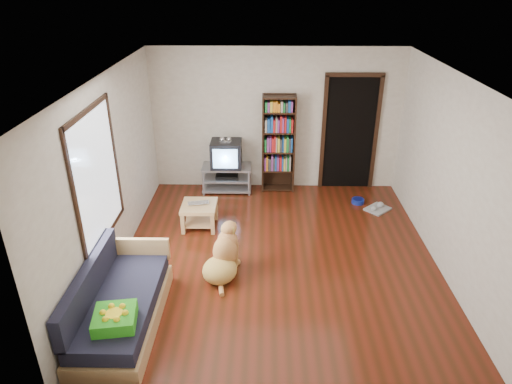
{
  "coord_description": "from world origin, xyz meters",
  "views": [
    {
      "loc": [
        -0.21,
        -5.51,
        3.76
      ],
      "look_at": [
        -0.32,
        0.35,
        0.9
      ],
      "focal_mm": 32.0,
      "sensor_mm": 36.0,
      "label": 1
    }
  ],
  "objects_px": {
    "sofa": "(119,306)",
    "coffee_table": "(199,211)",
    "dog": "(224,257)",
    "green_cushion": "(115,318)",
    "crt_tv": "(226,153)",
    "laptop": "(199,205)",
    "dog_bowl": "(358,201)",
    "tv_stand": "(227,177)",
    "grey_rag": "(378,209)",
    "bookshelf": "(279,139)"
  },
  "relations": [
    {
      "from": "dog_bowl",
      "to": "sofa",
      "type": "relative_size",
      "value": 0.12
    },
    {
      "from": "laptop",
      "to": "sofa",
      "type": "distance_m",
      "value": 2.34
    },
    {
      "from": "green_cushion",
      "to": "dog",
      "type": "xyz_separation_m",
      "value": [
        1.01,
        1.47,
        -0.22
      ]
    },
    {
      "from": "green_cushion",
      "to": "laptop",
      "type": "xyz_separation_m",
      "value": [
        0.51,
        2.72,
        -0.08
      ]
    },
    {
      "from": "green_cushion",
      "to": "crt_tv",
      "type": "relative_size",
      "value": 0.73
    },
    {
      "from": "laptop",
      "to": "coffee_table",
      "type": "xyz_separation_m",
      "value": [
        -0.0,
        0.03,
        -0.13
      ]
    },
    {
      "from": "coffee_table",
      "to": "dog_bowl",
      "type": "bearing_deg",
      "value": 17.82
    },
    {
      "from": "green_cushion",
      "to": "coffee_table",
      "type": "distance_m",
      "value": 2.8
    },
    {
      "from": "laptop",
      "to": "sofa",
      "type": "height_order",
      "value": "sofa"
    },
    {
      "from": "grey_rag",
      "to": "tv_stand",
      "type": "relative_size",
      "value": 0.44
    },
    {
      "from": "dog_bowl",
      "to": "dog",
      "type": "relative_size",
      "value": 0.25
    },
    {
      "from": "grey_rag",
      "to": "crt_tv",
      "type": "relative_size",
      "value": 0.69
    },
    {
      "from": "green_cushion",
      "to": "crt_tv",
      "type": "bearing_deg",
      "value": 69.43
    },
    {
      "from": "grey_rag",
      "to": "sofa",
      "type": "xyz_separation_m",
      "value": [
        -3.65,
        -2.9,
        0.25
      ]
    },
    {
      "from": "green_cushion",
      "to": "tv_stand",
      "type": "distance_m",
      "value": 4.19
    },
    {
      "from": "coffee_table",
      "to": "dog",
      "type": "bearing_deg",
      "value": -68.75
    },
    {
      "from": "laptop",
      "to": "tv_stand",
      "type": "relative_size",
      "value": 0.37
    },
    {
      "from": "laptop",
      "to": "dog",
      "type": "bearing_deg",
      "value": -80.59
    },
    {
      "from": "green_cushion",
      "to": "dog_bowl",
      "type": "relative_size",
      "value": 1.94
    },
    {
      "from": "crt_tv",
      "to": "sofa",
      "type": "distance_m",
      "value": 3.81
    },
    {
      "from": "dog_bowl",
      "to": "bookshelf",
      "type": "height_order",
      "value": "bookshelf"
    },
    {
      "from": "laptop",
      "to": "bookshelf",
      "type": "xyz_separation_m",
      "value": [
        1.29,
        1.47,
        0.59
      ]
    },
    {
      "from": "tv_stand",
      "to": "coffee_table",
      "type": "bearing_deg",
      "value": -104.17
    },
    {
      "from": "tv_stand",
      "to": "crt_tv",
      "type": "xyz_separation_m",
      "value": [
        0.0,
        0.02,
        0.47
      ]
    },
    {
      "from": "bookshelf",
      "to": "sofa",
      "type": "xyz_separation_m",
      "value": [
        -1.92,
        -3.72,
        -0.74
      ]
    },
    {
      "from": "bookshelf",
      "to": "dog",
      "type": "distance_m",
      "value": 2.93
    },
    {
      "from": "dog_bowl",
      "to": "grey_rag",
      "type": "distance_m",
      "value": 0.39
    },
    {
      "from": "green_cushion",
      "to": "tv_stand",
      "type": "relative_size",
      "value": 0.47
    },
    {
      "from": "laptop",
      "to": "crt_tv",
      "type": "bearing_deg",
      "value": 64.04
    },
    {
      "from": "sofa",
      "to": "coffee_table",
      "type": "distance_m",
      "value": 2.37
    },
    {
      "from": "sofa",
      "to": "bookshelf",
      "type": "bearing_deg",
      "value": 62.68
    },
    {
      "from": "laptop",
      "to": "grey_rag",
      "type": "relative_size",
      "value": 0.84
    },
    {
      "from": "dog_bowl",
      "to": "grey_rag",
      "type": "relative_size",
      "value": 0.55
    },
    {
      "from": "green_cushion",
      "to": "tv_stand",
      "type": "xyz_separation_m",
      "value": [
        0.85,
        4.1,
        -0.22
      ]
    },
    {
      "from": "green_cushion",
      "to": "grey_rag",
      "type": "relative_size",
      "value": 1.06
    },
    {
      "from": "grey_rag",
      "to": "bookshelf",
      "type": "relative_size",
      "value": 0.22
    },
    {
      "from": "green_cushion",
      "to": "bookshelf",
      "type": "relative_size",
      "value": 0.24
    },
    {
      "from": "dog",
      "to": "sofa",
      "type": "bearing_deg",
      "value": -138.34
    },
    {
      "from": "coffee_table",
      "to": "tv_stand",
      "type": "bearing_deg",
      "value": 75.83
    },
    {
      "from": "coffee_table",
      "to": "dog",
      "type": "distance_m",
      "value": 1.37
    },
    {
      "from": "tv_stand",
      "to": "crt_tv",
      "type": "relative_size",
      "value": 1.55
    },
    {
      "from": "laptop",
      "to": "coffee_table",
      "type": "height_order",
      "value": "laptop"
    },
    {
      "from": "laptop",
      "to": "grey_rag",
      "type": "bearing_deg",
      "value": -0.08
    },
    {
      "from": "grey_rag",
      "to": "sofa",
      "type": "bearing_deg",
      "value": -141.48
    },
    {
      "from": "sofa",
      "to": "coffee_table",
      "type": "height_order",
      "value": "sofa"
    },
    {
      "from": "tv_stand",
      "to": "dog",
      "type": "distance_m",
      "value": 2.63
    },
    {
      "from": "coffee_table",
      "to": "dog",
      "type": "height_order",
      "value": "dog"
    },
    {
      "from": "dog_bowl",
      "to": "coffee_table",
      "type": "distance_m",
      "value": 2.86
    },
    {
      "from": "bookshelf",
      "to": "sofa",
      "type": "relative_size",
      "value": 1.0
    },
    {
      "from": "laptop",
      "to": "dog",
      "type": "xyz_separation_m",
      "value": [
        0.5,
        -1.25,
        -0.14
      ]
    }
  ]
}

